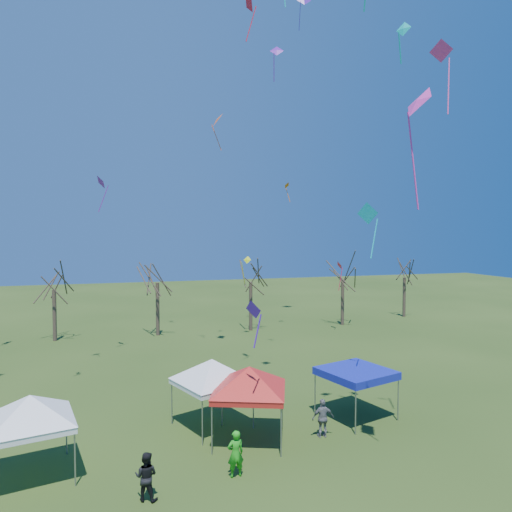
{
  "coord_description": "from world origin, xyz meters",
  "views": [
    {
      "loc": [
        -5.19,
        -16.17,
        8.94
      ],
      "look_at": [
        0.4,
        3.0,
        7.96
      ],
      "focal_mm": 32.0,
      "sensor_mm": 36.0,
      "label": 1
    }
  ],
  "objects_px": {
    "tree_3": "(251,265)",
    "tree_4": "(343,263)",
    "tent_white_west": "(30,401)",
    "person_green": "(236,454)",
    "tree_5": "(405,264)",
    "tree_1": "(54,272)",
    "tent_white_mid": "(212,364)",
    "tent_blue": "(356,373)",
    "person_grey": "(323,418)",
    "tent_red": "(249,371)",
    "tree_2": "(157,264)",
    "person_dark": "(146,476)"
  },
  "relations": [
    {
      "from": "person_grey",
      "to": "tree_3",
      "type": "bearing_deg",
      "value": -94.5
    },
    {
      "from": "tree_2",
      "to": "tree_4",
      "type": "bearing_deg",
      "value": -1.22
    },
    {
      "from": "tree_2",
      "to": "tent_blue",
      "type": "bearing_deg",
      "value": -69.28
    },
    {
      "from": "tent_white_west",
      "to": "tent_blue",
      "type": "relative_size",
      "value": 1.07
    },
    {
      "from": "tree_3",
      "to": "tent_white_mid",
      "type": "height_order",
      "value": "tree_3"
    },
    {
      "from": "tent_white_mid",
      "to": "person_dark",
      "type": "xyz_separation_m",
      "value": [
        -3.23,
        -5.17,
        -2.13
      ]
    },
    {
      "from": "tent_red",
      "to": "person_green",
      "type": "bearing_deg",
      "value": -115.16
    },
    {
      "from": "tent_white_mid",
      "to": "person_green",
      "type": "height_order",
      "value": "tent_white_mid"
    },
    {
      "from": "tree_1",
      "to": "person_dark",
      "type": "xyz_separation_m",
      "value": [
        6.2,
        -25.5,
        -4.98
      ]
    },
    {
      "from": "tree_5",
      "to": "tent_white_mid",
      "type": "bearing_deg",
      "value": -139.05
    },
    {
      "from": "tree_3",
      "to": "tree_4",
      "type": "bearing_deg",
      "value": -0.26
    },
    {
      "from": "tree_2",
      "to": "tent_red",
      "type": "xyz_separation_m",
      "value": [
        2.31,
        -21.92,
        -3.28
      ]
    },
    {
      "from": "tent_white_mid",
      "to": "tent_blue",
      "type": "height_order",
      "value": "tent_white_mid"
    },
    {
      "from": "person_grey",
      "to": "person_dark",
      "type": "distance_m",
      "value": 8.15
    },
    {
      "from": "person_grey",
      "to": "person_dark",
      "type": "bearing_deg",
      "value": 22.29
    },
    {
      "from": "tree_1",
      "to": "tent_white_west",
      "type": "height_order",
      "value": "tree_1"
    },
    {
      "from": "tree_4",
      "to": "person_green",
      "type": "distance_m",
      "value": 29.91
    },
    {
      "from": "tree_1",
      "to": "person_grey",
      "type": "bearing_deg",
      "value": -58.65
    },
    {
      "from": "tree_4",
      "to": "person_green",
      "type": "bearing_deg",
      "value": -124.53
    },
    {
      "from": "tent_white_west",
      "to": "tent_red",
      "type": "xyz_separation_m",
      "value": [
        8.47,
        0.73,
        0.14
      ]
    },
    {
      "from": "tree_5",
      "to": "person_dark",
      "type": "distance_m",
      "value": 39.36
    },
    {
      "from": "person_green",
      "to": "tent_white_west",
      "type": "bearing_deg",
      "value": -21.97
    },
    {
      "from": "tent_white_mid",
      "to": "person_grey",
      "type": "relative_size",
      "value": 2.27
    },
    {
      "from": "tree_1",
      "to": "tree_5",
      "type": "relative_size",
      "value": 1.01
    },
    {
      "from": "tree_5",
      "to": "person_grey",
      "type": "relative_size",
      "value": 4.42
    },
    {
      "from": "tree_5",
      "to": "person_grey",
      "type": "height_order",
      "value": "tree_5"
    },
    {
      "from": "tree_3",
      "to": "tree_4",
      "type": "distance_m",
      "value": 9.32
    },
    {
      "from": "person_dark",
      "to": "tree_3",
      "type": "bearing_deg",
      "value": -89.9
    },
    {
      "from": "tent_white_west",
      "to": "person_green",
      "type": "bearing_deg",
      "value": -15.51
    },
    {
      "from": "tent_red",
      "to": "tree_3",
      "type": "bearing_deg",
      "value": 74.24
    },
    {
      "from": "tree_4",
      "to": "person_dark",
      "type": "relative_size",
      "value": 4.86
    },
    {
      "from": "person_grey",
      "to": "person_dark",
      "type": "relative_size",
      "value": 1.04
    },
    {
      "from": "tent_white_mid",
      "to": "tent_red",
      "type": "height_order",
      "value": "tent_red"
    },
    {
      "from": "tree_5",
      "to": "tent_blue",
      "type": "bearing_deg",
      "value": -128.67
    },
    {
      "from": "tent_white_west",
      "to": "person_green",
      "type": "xyz_separation_m",
      "value": [
        7.19,
        -1.99,
        -2.01
      ]
    },
    {
      "from": "tent_white_west",
      "to": "tent_red",
      "type": "relative_size",
      "value": 1.0
    },
    {
      "from": "tent_white_mid",
      "to": "person_dark",
      "type": "bearing_deg",
      "value": -122.0
    },
    {
      "from": "person_grey",
      "to": "person_green",
      "type": "xyz_separation_m",
      "value": [
        -4.46,
        -2.11,
        0.02
      ]
    },
    {
      "from": "tree_4",
      "to": "tent_red",
      "type": "bearing_deg",
      "value": -125.59
    },
    {
      "from": "tent_blue",
      "to": "person_dark",
      "type": "height_order",
      "value": "tent_blue"
    },
    {
      "from": "tree_5",
      "to": "tent_white_mid",
      "type": "xyz_separation_m",
      "value": [
        -25.06,
        -21.74,
        -2.79
      ]
    },
    {
      "from": "tree_1",
      "to": "tent_white_mid",
      "type": "relative_size",
      "value": 1.97
    },
    {
      "from": "tent_blue",
      "to": "tent_white_mid",
      "type": "bearing_deg",
      "value": 172.32
    },
    {
      "from": "tree_3",
      "to": "person_green",
      "type": "bearing_deg",
      "value": -106.87
    },
    {
      "from": "tree_5",
      "to": "tent_blue",
      "type": "height_order",
      "value": "tree_5"
    },
    {
      "from": "tree_1",
      "to": "tent_white_mid",
      "type": "height_order",
      "value": "tree_1"
    },
    {
      "from": "tree_4",
      "to": "person_green",
      "type": "relative_size",
      "value": 4.56
    },
    {
      "from": "tent_white_west",
      "to": "person_grey",
      "type": "relative_size",
      "value": 2.34
    },
    {
      "from": "tree_5",
      "to": "tent_white_west",
      "type": "relative_size",
      "value": 1.89
    },
    {
      "from": "tent_white_mid",
      "to": "person_dark",
      "type": "height_order",
      "value": "tent_white_mid"
    }
  ]
}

